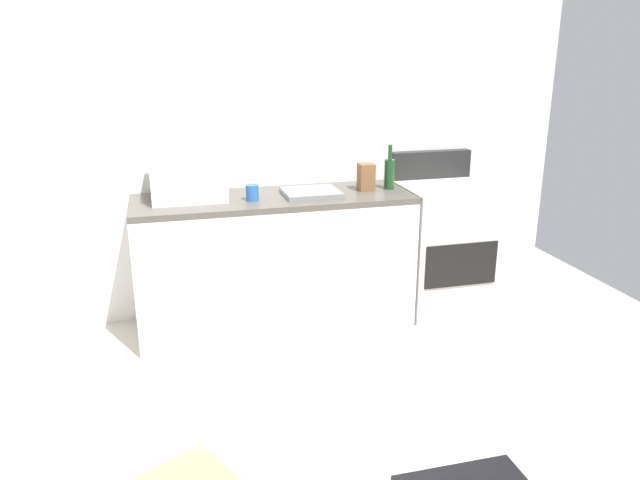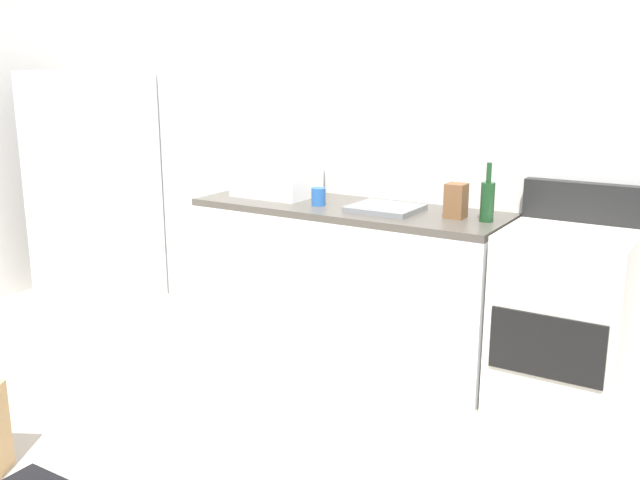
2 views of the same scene
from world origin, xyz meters
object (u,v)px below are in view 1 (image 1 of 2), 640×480
wine_bottle (389,173)px  coffee_mug (252,193)px  stove_oven (442,245)px  microwave (188,178)px  knife_block (366,177)px

wine_bottle → coffee_mug: wine_bottle is taller
coffee_mug → wine_bottle: bearing=5.3°
stove_oven → wine_bottle: wine_bottle is taller
stove_oven → microwave: microwave is taller
stove_oven → microwave: (-1.75, 0.05, 0.57)m
coffee_mug → knife_block: (0.78, 0.09, 0.04)m
stove_oven → wine_bottle: size_ratio=3.67×
stove_oven → knife_block: size_ratio=6.11×
knife_block → stove_oven: bearing=-0.3°
wine_bottle → knife_block: wine_bottle is taller
microwave → stove_oven: bearing=-1.5°
wine_bottle → knife_block: size_ratio=1.67×
microwave → knife_block: (1.16, -0.04, -0.05)m
wine_bottle → knife_block: bearing=-179.8°
microwave → knife_block: size_ratio=2.56×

